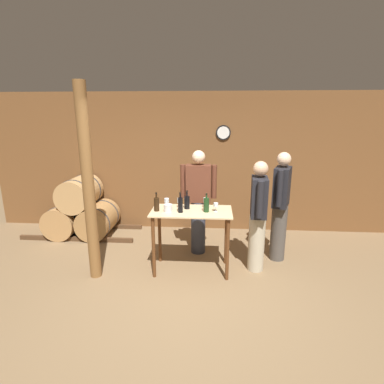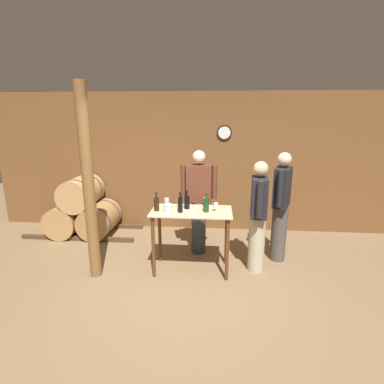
% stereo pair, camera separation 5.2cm
% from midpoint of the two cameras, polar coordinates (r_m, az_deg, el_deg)
% --- Properties ---
extents(ground_plane, '(14.00, 14.00, 0.00)m').
position_cam_midpoint_polar(ground_plane, '(4.07, -0.20, -19.55)').
color(ground_plane, brown).
extents(back_wall, '(8.40, 0.08, 2.70)m').
position_cam_midpoint_polar(back_wall, '(5.91, 1.93, 5.54)').
color(back_wall, brown).
rests_on(back_wall, ground_plane).
extents(barrel_rack, '(2.15, 0.84, 1.15)m').
position_cam_midpoint_polar(barrel_rack, '(6.17, -19.83, -3.36)').
color(barrel_rack, '#4C331E').
rests_on(barrel_rack, ground_plane).
extents(tasting_table, '(1.16, 0.61, 0.94)m').
position_cam_midpoint_polar(tasting_table, '(4.37, 0.23, -6.00)').
color(tasting_table, '#D1B284').
rests_on(tasting_table, ground_plane).
extents(wooden_post, '(0.16, 0.16, 2.70)m').
position_cam_midpoint_polar(wooden_post, '(4.28, -18.79, 1.20)').
color(wooden_post, brown).
rests_on(wooden_post, ground_plane).
extents(wine_bottle_far_left, '(0.08, 0.08, 0.27)m').
position_cam_midpoint_polar(wine_bottle_far_left, '(4.30, -6.43, -2.24)').
color(wine_bottle_far_left, black).
rests_on(wine_bottle_far_left, tasting_table).
extents(wine_bottle_left, '(0.07, 0.07, 0.29)m').
position_cam_midpoint_polar(wine_bottle_left, '(4.20, -1.91, -2.39)').
color(wine_bottle_left, black).
rests_on(wine_bottle_left, tasting_table).
extents(wine_bottle_center, '(0.08, 0.08, 0.28)m').
position_cam_midpoint_polar(wine_bottle_center, '(4.36, -0.63, -1.91)').
color(wine_bottle_center, black).
rests_on(wine_bottle_center, tasting_table).
extents(wine_bottle_right, '(0.08, 0.08, 0.27)m').
position_cam_midpoint_polar(wine_bottle_right, '(4.23, 3.08, -2.42)').
color(wine_bottle_right, '#193819').
rests_on(wine_bottle_right, tasting_table).
extents(wine_glass_near_left, '(0.07, 0.07, 0.15)m').
position_cam_midpoint_polar(wine_glass_near_left, '(4.39, -4.51, -1.66)').
color(wine_glass_near_left, silver).
rests_on(wine_glass_near_left, tasting_table).
extents(wine_glass_near_center, '(0.07, 0.07, 0.15)m').
position_cam_midpoint_polar(wine_glass_near_center, '(4.41, -2.05, -1.66)').
color(wine_glass_near_center, silver).
rests_on(wine_glass_near_center, tasting_table).
extents(wine_glass_near_right, '(0.07, 0.07, 0.16)m').
position_cam_midpoint_polar(wine_glass_near_right, '(4.40, 2.96, -1.64)').
color(wine_glass_near_right, silver).
rests_on(wine_glass_near_right, tasting_table).
extents(wine_glass_far_side, '(0.07, 0.07, 0.13)m').
position_cam_midpoint_polar(wine_glass_far_side, '(4.25, 4.89, -2.54)').
color(wine_glass_far_side, silver).
rests_on(wine_glass_far_side, tasting_table).
extents(ice_bucket, '(0.12, 0.12, 0.11)m').
position_cam_midpoint_polar(ice_bucket, '(4.27, -4.24, -3.03)').
color(ice_bucket, silver).
rests_on(ice_bucket, tasting_table).
extents(person_host, '(0.59, 0.24, 1.73)m').
position_cam_midpoint_polar(person_host, '(4.90, 1.59, -1.56)').
color(person_host, '#333847').
rests_on(person_host, ground_plane).
extents(person_visitor_with_scarf, '(0.25, 0.59, 1.65)m').
position_cam_midpoint_polar(person_visitor_with_scarf, '(4.45, 12.81, -4.26)').
color(person_visitor_with_scarf, '#B7AD93').
rests_on(person_visitor_with_scarf, ground_plane).
extents(person_visitor_bearded, '(0.34, 0.56, 1.74)m').
position_cam_midpoint_polar(person_visitor_bearded, '(4.85, 16.88, -2.35)').
color(person_visitor_bearded, '#4C4742').
rests_on(person_visitor_bearded, ground_plane).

